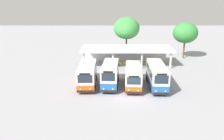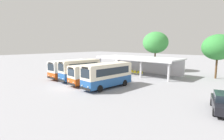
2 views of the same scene
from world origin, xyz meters
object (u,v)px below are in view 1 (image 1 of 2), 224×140
(waiting_chair_far_end_seat, at_px, (136,64))
(city_bus_nearest_orange, at_px, (87,74))
(city_bus_second_in_row, at_px, (110,74))
(city_bus_middle_cream, at_px, (133,75))
(waiting_chair_fourth_seat, at_px, (128,64))
(waiting_chair_fifth_seat, at_px, (132,64))
(waiting_chair_end_by_column, at_px, (116,63))
(waiting_chair_second_from_end, at_px, (120,64))
(city_bus_fourth_amber, at_px, (156,75))
(waiting_chair_middle_seat, at_px, (124,63))

(waiting_chair_far_end_seat, bearing_deg, city_bus_nearest_orange, -128.17)
(city_bus_second_in_row, bearing_deg, city_bus_middle_cream, -1.05)
(waiting_chair_fourth_seat, relative_size, waiting_chair_fifth_seat, 1.00)
(city_bus_middle_cream, xyz_separation_m, waiting_chair_fifth_seat, (0.79, 10.60, -1.12))
(city_bus_second_in_row, distance_m, city_bus_middle_cream, 3.29)
(waiting_chair_end_by_column, xyz_separation_m, waiting_chair_second_from_end, (0.74, -0.11, 0.00))
(city_bus_fourth_amber, bearing_deg, waiting_chair_fifth_seat, 102.95)
(city_bus_second_in_row, height_order, waiting_chair_fifth_seat, city_bus_second_in_row)
(city_bus_fourth_amber, relative_size, waiting_chair_fifth_seat, 8.99)
(city_bus_middle_cream, bearing_deg, waiting_chair_second_from_end, 97.76)
(waiting_chair_second_from_end, bearing_deg, city_bus_fourth_amber, -66.41)
(waiting_chair_fourth_seat, bearing_deg, waiting_chair_second_from_end, 179.71)
(waiting_chair_second_from_end, height_order, waiting_chair_fifth_seat, same)
(city_bus_middle_cream, xyz_separation_m, city_bus_fourth_amber, (3.28, -0.24, 0.19))
(waiting_chair_second_from_end, distance_m, waiting_chair_fourth_seat, 1.49)
(city_bus_nearest_orange, distance_m, waiting_chair_second_from_end, 11.53)
(waiting_chair_fifth_seat, bearing_deg, waiting_chair_second_from_end, -179.29)
(city_bus_fourth_amber, relative_size, waiting_chair_end_by_column, 8.99)
(waiting_chair_second_from_end, bearing_deg, waiting_chair_fifth_seat, 0.71)
(city_bus_nearest_orange, xyz_separation_m, waiting_chair_second_from_end, (5.12, 10.26, -1.22))
(waiting_chair_end_by_column, bearing_deg, waiting_chair_fourth_seat, -2.93)
(city_bus_nearest_orange, relative_size, city_bus_fourth_amber, 0.95)
(waiting_chair_end_by_column, relative_size, waiting_chair_fifth_seat, 1.00)
(city_bus_fourth_amber, bearing_deg, city_bus_second_in_row, 177.42)
(city_bus_nearest_orange, height_order, waiting_chair_middle_seat, city_bus_nearest_orange)
(city_bus_middle_cream, bearing_deg, waiting_chair_far_end_seat, 81.78)
(city_bus_fourth_amber, xyz_separation_m, waiting_chair_second_from_end, (-4.72, 10.81, -1.31))
(waiting_chair_end_by_column, distance_m, waiting_chair_far_end_seat, 3.72)
(waiting_chair_fourth_seat, bearing_deg, city_bus_middle_cream, -90.25)
(waiting_chair_fourth_seat, xyz_separation_m, waiting_chair_far_end_seat, (1.49, 0.04, 0.00))
(waiting_chair_end_by_column, xyz_separation_m, waiting_chair_middle_seat, (1.49, 0.00, 0.00))
(waiting_chair_middle_seat, bearing_deg, city_bus_fourth_amber, -69.98)
(waiting_chair_middle_seat, bearing_deg, waiting_chair_far_end_seat, -2.03)
(city_bus_second_in_row, xyz_separation_m, city_bus_middle_cream, (3.28, -0.06, -0.23))
(city_bus_middle_cream, xyz_separation_m, waiting_chair_middle_seat, (-0.70, 10.68, -1.12))
(city_bus_middle_cream, relative_size, waiting_chair_middle_seat, 8.88)
(city_bus_middle_cream, distance_m, waiting_chair_second_from_end, 10.73)
(waiting_chair_second_from_end, bearing_deg, city_bus_nearest_orange, -116.51)
(city_bus_nearest_orange, relative_size, waiting_chair_far_end_seat, 8.56)
(city_bus_second_in_row, distance_m, waiting_chair_fourth_seat, 11.10)
(city_bus_second_in_row, xyz_separation_m, waiting_chair_fifth_seat, (4.07, 10.54, -1.34))
(city_bus_second_in_row, height_order, waiting_chair_middle_seat, city_bus_second_in_row)
(waiting_chair_end_by_column, bearing_deg, waiting_chair_far_end_seat, -1.19)
(city_bus_middle_cream, distance_m, waiting_chair_fourth_seat, 10.63)
(city_bus_second_in_row, distance_m, waiting_chair_middle_seat, 11.02)
(city_bus_second_in_row, distance_m, waiting_chair_end_by_column, 10.76)
(waiting_chair_fourth_seat, distance_m, waiting_chair_far_end_seat, 1.49)
(waiting_chair_second_from_end, height_order, waiting_chair_far_end_seat, same)
(waiting_chair_second_from_end, bearing_deg, city_bus_middle_cream, -82.24)
(city_bus_fourth_amber, xyz_separation_m, waiting_chair_fifth_seat, (-2.49, 10.84, -1.31))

